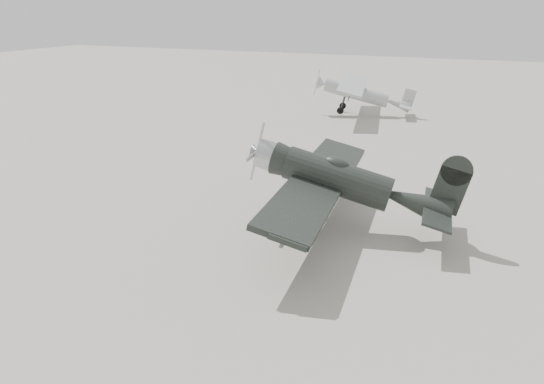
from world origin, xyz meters
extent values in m
plane|color=gray|center=(0.00, 0.00, 0.00)|extent=(160.00, 160.00, 0.00)
cylinder|color=black|center=(4.35, 3.19, 2.09)|extent=(4.41, 1.81, 1.37)
cone|color=black|center=(7.55, 3.53, 2.14)|extent=(2.66, 1.53, 1.27)
cylinder|color=#A8AAAD|center=(1.39, 2.88, 2.09)|extent=(1.00, 1.30, 1.21)
cone|color=#A8AAAD|center=(0.80, 2.82, 2.09)|extent=(0.40, 0.58, 0.55)
cube|color=#A8AAAD|center=(0.87, 2.82, 2.09)|extent=(0.08, 0.18, 2.54)
ellipsoid|color=black|center=(4.15, 3.17, 2.70)|extent=(1.14, 0.77, 0.45)
cube|color=black|center=(3.67, 3.12, 1.75)|extent=(3.27, 11.86, 0.21)
cube|color=black|center=(8.33, 3.61, 2.19)|extent=(1.50, 4.19, 0.10)
cube|color=black|center=(8.47, 3.63, 3.02)|extent=(1.18, 0.22, 1.76)
cylinder|color=black|center=(3.42, 1.77, 0.41)|extent=(0.68, 0.23, 0.66)
cylinder|color=black|center=(3.14, 4.39, 0.41)|extent=(0.68, 0.23, 0.66)
cylinder|color=#333333|center=(3.42, 1.77, 1.07)|extent=(0.12, 0.12, 1.37)
cylinder|color=#333333|center=(3.14, 4.39, 1.07)|extent=(0.12, 0.12, 1.37)
cylinder|color=black|center=(8.57, 3.64, 1.72)|extent=(0.22, 0.10, 0.21)
cylinder|color=#9B9EA0|center=(-1.16, 26.65, 1.83)|extent=(5.42, 2.16, 1.12)
cone|color=#9B9EA0|center=(2.34, 27.37, 1.83)|extent=(2.00, 1.37, 1.02)
cone|color=#9B9EA0|center=(-4.06, 26.06, 1.83)|extent=(0.81, 1.16, 1.06)
cube|color=#9B9EA0|center=(-4.46, 25.98, 1.83)|extent=(0.08, 0.15, 2.24)
cube|color=#9B9EA0|center=(-1.56, 26.57, 2.47)|extent=(4.14, 11.39, 0.18)
cube|color=#9B9EA0|center=(2.84, 27.47, 1.89)|extent=(1.59, 3.58, 0.08)
cube|color=#9B9EA0|center=(2.94, 27.49, 2.55)|extent=(0.92, 0.26, 1.33)
cylinder|color=black|center=(-1.73, 25.39, 0.28)|extent=(0.59, 0.25, 0.57)
cylinder|color=black|center=(-2.18, 27.59, 0.28)|extent=(0.59, 0.25, 0.57)
cylinder|color=#333333|center=(-1.73, 25.39, 0.86)|extent=(0.11, 0.11, 1.22)
cylinder|color=#333333|center=(-2.18, 27.59, 0.86)|extent=(0.11, 0.11, 1.22)
cylinder|color=black|center=(3.04, 27.51, 1.53)|extent=(0.19, 0.11, 0.18)
camera|label=1|loc=(9.97, -16.31, 8.70)|focal=35.00mm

